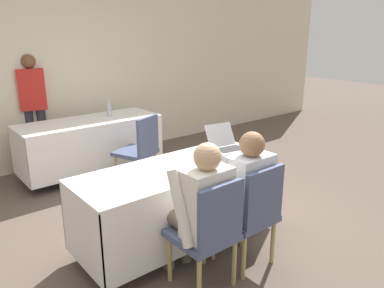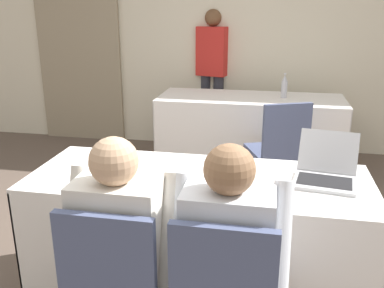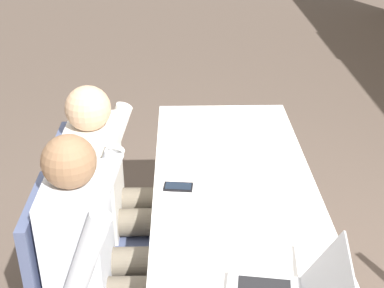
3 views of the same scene
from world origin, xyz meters
TOP-DOWN VIEW (x-y plane):
  - wall_back at (0.00, 2.84)m, footprint 12.00×0.06m
  - curtain_panel at (-1.97, 2.78)m, footprint 1.04×0.04m
  - conference_table_near at (0.00, 0.00)m, footprint 1.86×0.71m
  - conference_table_far at (0.16, 2.15)m, footprint 1.86×0.71m
  - laptop at (0.67, 0.07)m, footprint 0.36×0.41m
  - cell_phone at (-0.06, -0.25)m, footprint 0.08×0.13m
  - paper_beside_laptop at (-0.25, -0.06)m, footprint 0.26×0.33m
  - paper_centre_table at (0.71, -0.04)m, footprint 0.25×0.32m
  - water_bottle at (0.48, 2.20)m, footprint 0.06×0.06m
  - chair_near_left at (-0.23, -0.66)m, footprint 0.44×0.44m
  - chair_far_spare at (0.45, 1.38)m, footprint 0.57×0.57m
  - person_checkered_shirt at (-0.23, -0.56)m, footprint 0.50×0.52m
  - person_white_shirt at (0.23, -0.56)m, footprint 0.50×0.52m
  - person_red_shirt at (-0.34, 2.81)m, footprint 0.38×0.28m

SIDE VIEW (x-z plane):
  - chair_near_left at x=-0.23m, z-range 0.04..0.94m
  - chair_far_spare at x=0.45m, z-range 0.04..0.94m
  - conference_table_near at x=0.00m, z-range 0.19..0.93m
  - conference_table_far at x=0.16m, z-range 0.19..0.93m
  - person_checkered_shirt at x=-0.23m, z-range 0.07..1.23m
  - person_white_shirt at x=0.23m, z-range 0.07..1.23m
  - paper_beside_laptop at x=-0.25m, z-range 0.75..0.75m
  - paper_centre_table at x=0.71m, z-range 0.75..0.75m
  - cell_phone at x=-0.06m, z-range 0.75..0.76m
  - laptop at x=0.67m, z-range 0.68..0.90m
  - water_bottle at x=0.48m, z-range 0.73..0.98m
  - person_red_shirt at x=-0.34m, z-range 0.12..1.71m
  - curtain_panel at x=-1.97m, z-range 0.00..2.65m
  - wall_back at x=0.00m, z-range 0.00..2.70m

